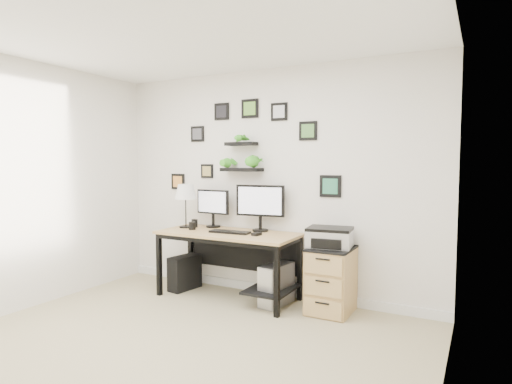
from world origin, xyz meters
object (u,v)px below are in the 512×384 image
Objects in this scene: desk at (232,243)px; monitor_right at (260,204)px; table_lamp at (186,193)px; mug at (192,226)px; pc_tower_grey at (276,285)px; monitor_left at (213,205)px; file_cabinet at (331,280)px; pc_tower_black at (185,273)px; printer at (330,237)px.

desk is 0.54m from monitor_right.
mug is at bearing -31.17° from table_lamp.
desk is 0.69m from pc_tower_grey.
pc_tower_grey is (0.94, -0.19, -0.79)m from monitor_left.
table_lamp is at bearing -178.96° from file_cabinet.
mug is 0.22× the size of pc_tower_black.
table_lamp reaches higher than file_cabinet.
mug is 1.71m from file_cabinet.
monitor_right is 1.09× the size of table_lamp.
table_lamp is 1.83m from printer.
file_cabinet is at bearing 2.92° from desk.
monitor_left is 0.68× the size of file_cabinet.
printer reaches higher than pc_tower_grey.
monitor_right reaches higher than pc_tower_grey.
printer is (1.79, 0.08, 0.57)m from pc_tower_black.
monitor_right is at bearing 10.19° from table_lamp.
desk is at bearing 179.61° from pc_tower_grey.
table_lamp is 0.97m from pc_tower_black.
desk is 3.06× the size of table_lamp.
mug reaches higher than pc_tower_black.
table_lamp is (-0.28, -0.16, 0.15)m from monitor_left.
mug is at bearing -176.06° from pc_tower_grey.
desk is 3.34× the size of printer.
desk is at bearing -2.15° from table_lamp.
monitor_right reaches higher than desk.
table_lamp reaches higher than mug.
table_lamp is 1.11× the size of pc_tower_grey.
monitor_right is 0.85× the size of file_cabinet.
monitor_right is 1.28m from pc_tower_black.
printer is at bearing 1.41° from table_lamp.
monitor_right reaches higher than pc_tower_black.
pc_tower_black is (-0.00, -0.04, -0.97)m from table_lamp.
monitor_left is 0.80× the size of monitor_right.
monitor_right is 6.34× the size of mug.
file_cabinet is 0.44m from printer.
monitor_left is at bearing 175.42° from printer.
desk is 3.93× the size of pc_tower_black.
monitor_left reaches higher than pc_tower_grey.
monitor_right is at bearing 171.95° from printer.
table_lamp is 5.83× the size of mug.
file_cabinet reaches higher than pc_tower_black.
table_lamp is 1.55m from pc_tower_grey.
pc_tower_grey reaches higher than pc_tower_black.
desk is at bearing -177.08° from file_cabinet.
desk is 0.58m from monitor_left.
monitor_right is at bearing 171.46° from file_cabinet.
printer is (1.51, -0.12, -0.24)m from monitor_left.
pc_tower_grey is (1.22, -0.03, -0.95)m from table_lamp.
desk is at bearing 8.65° from mug.
desk is at bearing 10.16° from pc_tower_black.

